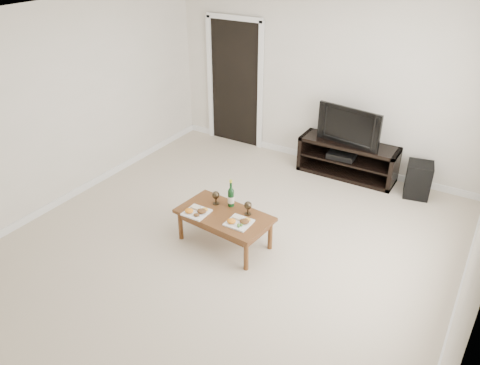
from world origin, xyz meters
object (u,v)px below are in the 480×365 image
Objects in this scene: media_console at (347,159)px; television at (352,125)px; coffee_table at (225,229)px; subwoofer at (418,180)px.

television is at bearing 0.00° from media_console.
coffee_table is (-0.65, -2.41, -0.62)m from television.
television is 0.89× the size of coffee_table.
subwoofer is 0.46× the size of coffee_table.
television is (0.00, 0.00, 0.56)m from media_console.
television is at bearing 74.97° from coffee_table.
coffee_table is at bearing -96.14° from television.
media_console is 2.89× the size of subwoofer.
media_console is 1.06m from subwoofer.
subwoofer reaches higher than coffee_table.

